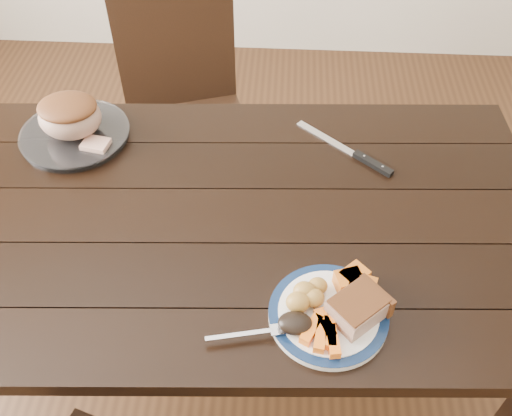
# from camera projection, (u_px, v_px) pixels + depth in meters

# --- Properties ---
(ground) EXTENTS (4.00, 4.00, 0.00)m
(ground) POSITION_uv_depth(u_px,v_px,m) (233.00, 363.00, 1.94)
(ground) COLOR #472B16
(ground) RESTS_ON ground
(dining_table) EXTENTS (1.65, 0.99, 0.75)m
(dining_table) POSITION_uv_depth(u_px,v_px,m) (225.00, 239.00, 1.46)
(dining_table) COLOR black
(dining_table) RESTS_ON ground
(chair_far) EXTENTS (0.53, 0.54, 0.93)m
(chair_far) POSITION_uv_depth(u_px,v_px,m) (185.00, 105.00, 2.07)
(chair_far) COLOR black
(chair_far) RESTS_ON ground
(dinner_plate) EXTENTS (0.25, 0.25, 0.02)m
(dinner_plate) POSITION_uv_depth(u_px,v_px,m) (328.00, 315.00, 1.19)
(dinner_plate) COLOR white
(dinner_plate) RESTS_ON dining_table
(plate_rim) EXTENTS (0.25, 0.25, 0.02)m
(plate_rim) POSITION_uv_depth(u_px,v_px,m) (328.00, 313.00, 1.18)
(plate_rim) COLOR #0D2043
(plate_rim) RESTS_ON dinner_plate
(serving_platter) EXTENTS (0.29, 0.29, 0.02)m
(serving_platter) POSITION_uv_depth(u_px,v_px,m) (75.00, 135.00, 1.59)
(serving_platter) COLOR white
(serving_platter) RESTS_ON dining_table
(pork_slice) EXTENTS (0.14, 0.14, 0.05)m
(pork_slice) POSITION_uv_depth(u_px,v_px,m) (357.00, 308.00, 1.16)
(pork_slice) COLOR tan
(pork_slice) RESTS_ON dinner_plate
(roasted_potatoes) EXTENTS (0.09, 0.09, 0.04)m
(roasted_potatoes) POSITION_uv_depth(u_px,v_px,m) (307.00, 295.00, 1.18)
(roasted_potatoes) COLOR gold
(roasted_potatoes) RESTS_ON dinner_plate
(carrot_batons) EXTENTS (0.08, 0.11, 0.02)m
(carrot_batons) POSITION_uv_depth(u_px,v_px,m) (324.00, 333.00, 1.14)
(carrot_batons) COLOR orange
(carrot_batons) RESTS_ON dinner_plate
(pumpkin_wedges) EXTENTS (0.09, 0.09, 0.04)m
(pumpkin_wedges) POSITION_uv_depth(u_px,v_px,m) (355.00, 282.00, 1.21)
(pumpkin_wedges) COLOR orange
(pumpkin_wedges) RESTS_ON dinner_plate
(dark_mushroom) EXTENTS (0.07, 0.05, 0.03)m
(dark_mushroom) POSITION_uv_depth(u_px,v_px,m) (295.00, 323.00, 1.14)
(dark_mushroom) COLOR black
(dark_mushroom) RESTS_ON dinner_plate
(fork) EXTENTS (0.18, 0.05, 0.00)m
(fork) POSITION_uv_depth(u_px,v_px,m) (256.00, 333.00, 1.15)
(fork) COLOR silver
(fork) RESTS_ON dinner_plate
(roast_joint) EXTENTS (0.17, 0.15, 0.11)m
(roast_joint) POSITION_uv_depth(u_px,v_px,m) (70.00, 117.00, 1.54)
(roast_joint) COLOR #A67B65
(roast_joint) RESTS_ON serving_platter
(cut_slice) EXTENTS (0.08, 0.07, 0.02)m
(cut_slice) POSITION_uv_depth(u_px,v_px,m) (96.00, 145.00, 1.54)
(cut_slice) COLOR tan
(cut_slice) RESTS_ON serving_platter
(carving_knife) EXTENTS (0.26, 0.22, 0.01)m
(carving_knife) POSITION_uv_depth(u_px,v_px,m) (361.00, 157.00, 1.53)
(carving_knife) COLOR silver
(carving_knife) RESTS_ON dining_table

